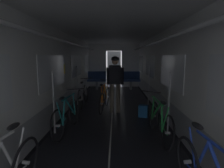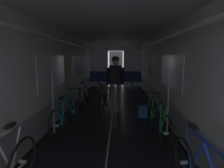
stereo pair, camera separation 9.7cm
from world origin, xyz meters
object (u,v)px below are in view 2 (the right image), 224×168
(bicycle_teal, at_px, (66,116))
(bicycle_silver, at_px, (84,95))
(bench_seat_far_left, at_px, (98,79))
(bicycle_green, at_px, (159,121))
(bicycle_orange_in_aisle, at_px, (105,98))
(bench_seat_far_right, at_px, (132,79))
(person_cyclist_aisle, at_px, (115,78))
(backpack_on_floor, at_px, (143,111))

(bicycle_teal, bearing_deg, bicycle_silver, 90.54)
(bench_seat_far_left, relative_size, bicycle_green, 0.58)
(bicycle_teal, xyz_separation_m, bicycle_orange_in_aisle, (0.76, 1.87, 0.00))
(bicycle_green, bearing_deg, bicycle_silver, 127.41)
(bicycle_green, bearing_deg, bench_seat_far_left, 107.21)
(bench_seat_far_right, relative_size, bicycle_green, 0.58)
(person_cyclist_aisle, bearing_deg, bicycle_silver, 145.32)
(bench_seat_far_right, xyz_separation_m, bicycle_silver, (-1.93, -3.54, -0.18))
(bicycle_teal, height_order, bicycle_orange_in_aisle, bicycle_teal)
(bench_seat_far_left, bearing_deg, bicycle_green, -72.79)
(bicycle_teal, distance_m, bicycle_green, 2.06)
(bicycle_orange_in_aisle, bearing_deg, bicycle_green, -59.64)
(backpack_on_floor, bearing_deg, bench_seat_far_left, 110.84)
(bicycle_silver, relative_size, backpack_on_floor, 4.97)
(bicycle_silver, bearing_deg, person_cyclist_aisle, -34.68)
(bicycle_silver, height_order, bicycle_teal, bicycle_teal)
(bench_seat_far_left, distance_m, bicycle_green, 6.52)
(bench_seat_far_right, bearing_deg, person_cyclist_aisle, -100.67)
(bicycle_teal, distance_m, backpack_on_floor, 2.25)
(person_cyclist_aisle, distance_m, backpack_on_floor, 1.29)
(bicycle_silver, xyz_separation_m, bicycle_teal, (0.02, -2.37, -0.00))
(person_cyclist_aisle, bearing_deg, bicycle_orange_in_aisle, 141.77)
(bench_seat_far_left, xyz_separation_m, backpack_on_floor, (1.80, -4.74, -0.40))
(backpack_on_floor, bearing_deg, bicycle_teal, -148.44)
(bicycle_silver, xyz_separation_m, bicycle_green, (2.06, -2.69, -0.00))
(bench_seat_far_left, bearing_deg, backpack_on_floor, -69.16)
(bench_seat_far_left, xyz_separation_m, person_cyclist_aisle, (0.99, -4.31, 0.50))
(bicycle_teal, distance_m, person_cyclist_aisle, 2.06)
(bicycle_silver, relative_size, person_cyclist_aisle, 0.98)
(bicycle_green, xyz_separation_m, bicycle_orange_in_aisle, (-1.28, 2.19, 0.00))
(bench_seat_far_left, xyz_separation_m, bench_seat_far_right, (1.80, 0.00, 0.00))
(bicycle_green, height_order, person_cyclist_aisle, person_cyclist_aisle)
(person_cyclist_aisle, height_order, backpack_on_floor, person_cyclist_aisle)
(bench_seat_far_left, xyz_separation_m, bicycle_teal, (-0.11, -5.91, -0.19))
(bicycle_silver, xyz_separation_m, person_cyclist_aisle, (1.12, -0.77, 0.69))
(bench_seat_far_right, xyz_separation_m, bicycle_teal, (-1.91, -5.91, -0.19))
(bicycle_teal, xyz_separation_m, bicycle_green, (2.04, -0.32, -0.00))
(bicycle_green, xyz_separation_m, person_cyclist_aisle, (-0.94, 1.92, 0.69))
(bench_seat_far_left, xyz_separation_m, bicycle_silver, (-0.13, -3.54, -0.18))
(bench_seat_far_left, distance_m, bench_seat_far_right, 1.80)
(bicycle_teal, bearing_deg, bicycle_orange_in_aisle, 67.97)
(bicycle_teal, bearing_deg, bench_seat_far_left, 88.95)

